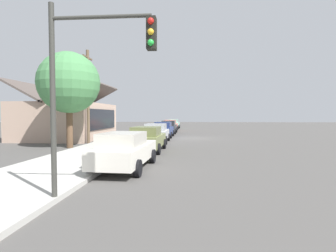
# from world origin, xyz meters

# --- Properties ---
(ground_plane) EXTENTS (120.00, 120.00, 0.00)m
(ground_plane) POSITION_xyz_m (0.00, 0.00, 0.00)
(ground_plane) COLOR #4C4947
(sidewalk_curb) EXTENTS (60.00, 4.20, 0.16)m
(sidewalk_curb) POSITION_xyz_m (0.00, 5.60, 0.08)
(sidewalk_curb) COLOR #B2AFA8
(sidewalk_curb) RESTS_ON ground
(car_ivory) EXTENTS (4.79, 2.17, 1.59)m
(car_ivory) POSITION_xyz_m (-15.17, 2.78, 0.82)
(car_ivory) COLOR silver
(car_ivory) RESTS_ON ground
(car_olive) EXTENTS (4.48, 2.11, 1.59)m
(car_olive) POSITION_xyz_m (-9.67, 2.72, 0.81)
(car_olive) COLOR olive
(car_olive) RESTS_ON ground
(car_silver) EXTENTS (4.58, 2.02, 1.59)m
(car_silver) POSITION_xyz_m (-4.31, 2.81, 0.81)
(car_silver) COLOR silver
(car_silver) RESTS_ON ground
(car_navy) EXTENTS (4.58, 2.02, 1.59)m
(car_navy) POSITION_xyz_m (1.07, 2.74, 0.81)
(car_navy) COLOR navy
(car_navy) RESTS_ON ground
(car_charcoal) EXTENTS (4.91, 1.99, 1.59)m
(car_charcoal) POSITION_xyz_m (6.91, 2.66, 0.82)
(car_charcoal) COLOR #2D3035
(car_charcoal) RESTS_ON ground
(car_coral) EXTENTS (4.78, 2.12, 1.59)m
(car_coral) POSITION_xyz_m (12.36, 2.85, 0.81)
(car_coral) COLOR #EA8C75
(car_coral) RESTS_ON ground
(car_seafoam) EXTENTS (4.74, 2.08, 1.59)m
(car_seafoam) POSITION_xyz_m (18.06, 2.75, 0.81)
(car_seafoam) COLOR #9ED1BC
(car_seafoam) RESTS_ON ground
(storefront_building) EXTENTS (10.18, 7.20, 5.39)m
(storefront_building) POSITION_xyz_m (-0.93, 11.98, 1.86)
(storefront_building) COLOR tan
(storefront_building) RESTS_ON ground
(shade_tree) EXTENTS (4.26, 4.26, 6.69)m
(shade_tree) POSITION_xyz_m (-8.29, 8.44, 4.54)
(shade_tree) COLOR brown
(shade_tree) RESTS_ON ground
(traffic_light_main) EXTENTS (0.37, 2.79, 5.20)m
(traffic_light_main) POSITION_xyz_m (-19.58, 2.54, 3.49)
(traffic_light_main) COLOR #383833
(traffic_light_main) RESTS_ON ground
(utility_pole_wooden) EXTENTS (1.80, 0.24, 7.50)m
(utility_pole_wooden) POSITION_xyz_m (-5.45, 8.20, 3.93)
(utility_pole_wooden) COLOR brown
(utility_pole_wooden) RESTS_ON ground
(fire_hydrant_red) EXTENTS (0.22, 0.22, 0.71)m
(fire_hydrant_red) POSITION_xyz_m (-2.03, 4.20, 0.50)
(fire_hydrant_red) COLOR red
(fire_hydrant_red) RESTS_ON sidewalk_curb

